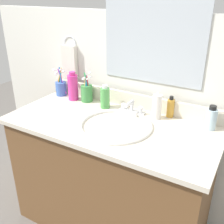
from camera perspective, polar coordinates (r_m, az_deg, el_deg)
The scene contains 17 objects.
ground_plane at distance 1.91m, azimuth -0.37°, elevation -22.57°, with size 6.00×6.00×0.00m, color #66605B.
vanity_cabinet at distance 1.66m, azimuth -0.40°, elevation -14.21°, with size 1.13×0.51×0.71m, color brown.
countertop at distance 1.46m, azimuth -0.45°, elevation -2.84°, with size 1.17×0.55×0.03m, color beige.
backsplash at distance 1.65m, azimuth 4.20°, elevation 2.63°, with size 1.17×0.02×0.09m, color beige.
back_wall at distance 1.75m, azimuth 4.96°, elevation -0.79°, with size 2.27×0.04×1.30m, color silver.
mirror_panel at distance 1.54m, azimuth 8.85°, elevation 16.49°, with size 0.60×0.01×0.56m, color #B2BCC6.
towel_ring at distance 1.85m, azimuth -8.99°, elevation 14.38°, with size 0.10×0.10×0.01m, color silver.
hand_towel at distance 1.86m, azimuth -9.10°, elevation 10.65°, with size 0.11×0.04×0.22m, color silver.
sink_basin at distance 1.44m, azimuth 0.71°, elevation -4.14°, with size 0.40×0.40×0.11m.
faucet at distance 1.56m, azimuth 4.21°, elevation 0.71°, with size 0.16×0.10×0.08m.
bottle_lotion_white at distance 1.50m, azimuth 9.65°, elevation 1.25°, with size 0.05×0.05×0.16m.
bottle_gel_clear at distance 1.46m, azimuth 20.55°, elevation -1.34°, with size 0.06×0.06×0.13m.
bottle_toner_green at distance 1.62m, azimuth -1.51°, elevation 3.14°, with size 0.06×0.06×0.15m.
bottle_soap_pink at distance 1.76m, azimuth -8.40°, elevation 5.37°, with size 0.07×0.07×0.19m.
bottle_oil_amber at distance 1.54m, azimuth 12.48°, elevation 0.92°, with size 0.04×0.04×0.12m.
cup_green at distance 1.73m, azimuth -5.46°, elevation 4.18°, with size 0.08×0.09×0.20m.
cup_blue_plastic at distance 1.86m, azimuth -10.92°, elevation 5.20°, with size 0.09×0.07×0.20m.
Camera 1 is at (0.66, -1.12, 1.40)m, focal length 42.50 mm.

